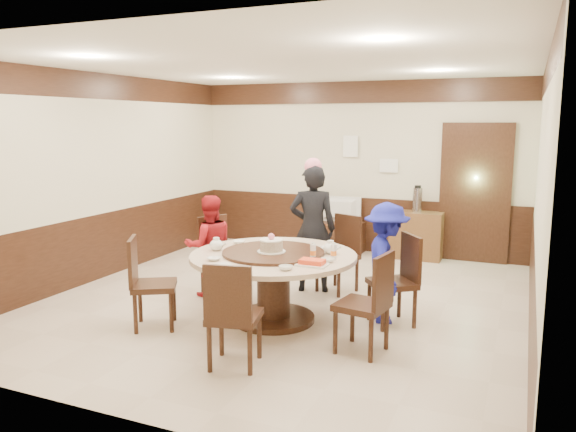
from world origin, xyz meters
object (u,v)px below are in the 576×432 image
at_px(shrimp_platter, 312,263).
at_px(thermos, 417,200).
at_px(side_cabinet, 416,235).
at_px(birthday_cake, 271,246).
at_px(person_red, 209,246).
at_px(television, 338,210).
at_px(banquet_table, 273,273).
at_px(person_blue, 386,263).
at_px(tv_stand, 338,237).
at_px(person_standing, 313,229).

height_order(shrimp_platter, thermos, thermos).
distance_m(shrimp_platter, side_cabinet, 3.82).
relative_size(birthday_cake, shrimp_platter, 1.01).
distance_m(person_red, television, 3.01).
bearing_deg(banquet_table, person_red, 154.69).
bearing_deg(thermos, person_blue, -85.67).
relative_size(banquet_table, television, 2.44).
bearing_deg(side_cabinet, birthday_cake, -104.29).
height_order(birthday_cake, television, birthday_cake).
relative_size(person_red, thermos, 3.32).
distance_m(person_red, birthday_cake, 1.27).
bearing_deg(birthday_cake, shrimp_platter, -24.53).
height_order(tv_stand, thermos, thermos).
relative_size(banquet_table, person_blue, 1.37).
xyz_separation_m(person_standing, television, (-0.39, 2.23, -0.10)).
height_order(banquet_table, person_blue, person_blue).
xyz_separation_m(person_standing, birthday_cake, (0.01, -1.27, 0.04)).
relative_size(tv_stand, television, 1.16).
xyz_separation_m(shrimp_platter, television, (-0.96, 3.75, -0.07)).
bearing_deg(person_blue, tv_stand, 6.50).
bearing_deg(television, thermos, 177.05).
xyz_separation_m(person_blue, television, (-1.52, 2.97, 0.06)).
bearing_deg(banquet_table, thermos, 75.63).
height_order(person_blue, side_cabinet, person_blue).
bearing_deg(person_standing, side_cabinet, -131.57).
bearing_deg(person_red, person_standing, 172.39).
bearing_deg(person_standing, thermos, -131.44).
bearing_deg(thermos, person_red, -124.23).
bearing_deg(birthday_cake, person_red, 152.69).
relative_size(person_standing, birthday_cake, 5.34).
relative_size(person_standing, tv_stand, 1.91).
distance_m(side_cabinet, thermos, 0.57).
bearing_deg(side_cabinet, television, -178.67).
distance_m(banquet_table, television, 3.47).
height_order(person_standing, thermos, person_standing).
bearing_deg(thermos, shrimp_platter, -94.98).
bearing_deg(tv_stand, person_red, -103.80).
bearing_deg(thermos, television, -178.67).
relative_size(birthday_cake, side_cabinet, 0.38).
distance_m(person_red, tv_stand, 3.03).
height_order(tv_stand, television, television).
relative_size(person_standing, side_cabinet, 2.02).
height_order(person_standing, side_cabinet, person_standing).
height_order(banquet_table, thermos, thermos).
distance_m(person_blue, shrimp_platter, 0.97).
xyz_separation_m(banquet_table, shrimp_platter, (0.56, -0.30, 0.24)).
relative_size(person_standing, person_red, 1.28).
distance_m(person_blue, television, 3.33).
distance_m(person_standing, television, 2.26).
relative_size(person_standing, shrimp_platter, 5.40).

